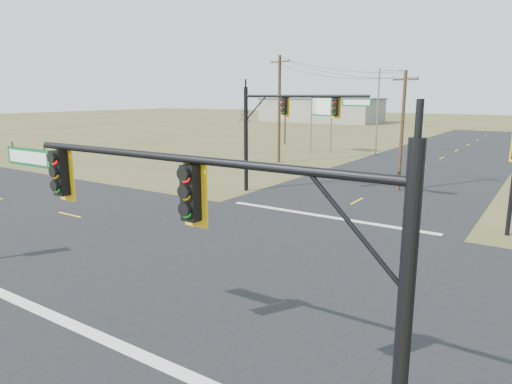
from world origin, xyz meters
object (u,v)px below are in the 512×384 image
Objects in this scene: streetlight_c at (380,107)px; bare_tree_a at (244,115)px; mast_arm_far at (284,118)px; bare_tree_b at (285,108)px; utility_pole_far at (279,108)px; mast_arm_near at (186,212)px; utility_pole_near at (402,129)px; highway_sign at (321,114)px.

bare_tree_a is (-12.57, -7.78, -0.82)m from streetlight_c.
mast_arm_far is 1.46× the size of bare_tree_b.
mast_arm_far is at bearing -93.60° from streetlight_c.
mast_arm_near is at bearing -61.95° from utility_pole_far.
mast_arm_far is at bearing -135.80° from utility_pole_near.
mast_arm_near is at bearing -83.90° from streetlight_c.
highway_sign reaches higher than bare_tree_b.
mast_arm_far is at bearing -60.10° from bare_tree_b.
mast_arm_far is 1.58× the size of bare_tree_a.
mast_arm_near is 36.69m from utility_pole_far.
utility_pole_near is at bearing 98.04° from mast_arm_near.
bare_tree_a is at bearing 152.72° from utility_pole_near.
mast_arm_near is 1.27× the size of utility_pole_near.
utility_pole_near reaches higher than highway_sign.
mast_arm_near reaches higher than bare_tree_a.
bare_tree_b is (-16.16, 28.09, -0.25)m from mast_arm_far.
highway_sign is 10.22m from bare_tree_b.
mast_arm_far is 21.77m from bare_tree_a.
bare_tree_a is (-6.56, -5.80, -0.03)m from highway_sign.
bare_tree_a is at bearing -156.42° from streetlight_c.
highway_sign is at bearing 88.72° from utility_pole_far.
mast_arm_far is 15.38m from utility_pole_far.
highway_sign is (0.20, 8.98, -0.84)m from utility_pole_far.
streetlight_c is 14.81m from bare_tree_b.
utility_pole_near is 15.85m from utility_pole_far.
bare_tree_b reaches higher than bare_tree_a.
bare_tree_a is 11.98m from bare_tree_b.
highway_sign is 0.68× the size of streetlight_c.
highway_sign is at bearing 103.98° from mast_arm_far.
bare_tree_b is at bearing 118.75° from mast_arm_near.
streetlight_c is at bearing 41.89° from highway_sign.
utility_pole_far reaches higher than highway_sign.
streetlight_c is at bearing 104.99° from mast_arm_near.
highway_sign is (-7.94, 22.03, -0.64)m from mast_arm_far.
utility_pole_near is 31.41m from bare_tree_b.
streetlight_c is (-11.04, 43.33, 0.89)m from mast_arm_near.
mast_arm_far is 1.40× the size of highway_sign.
bare_tree_a is (-14.50, 16.23, -0.68)m from mast_arm_far.
bare_tree_a is (-23.61, 35.55, 0.07)m from mast_arm_near.
bare_tree_b reaches higher than mast_arm_near.
bare_tree_a is at bearing 153.44° from utility_pole_far.
bare_tree_b is at bearing 167.26° from highway_sign.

